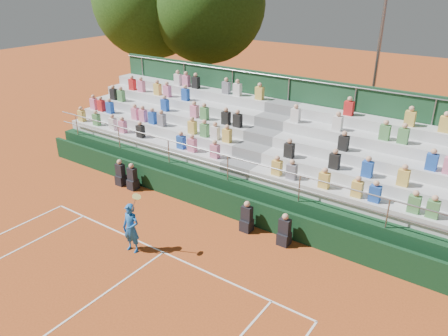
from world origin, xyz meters
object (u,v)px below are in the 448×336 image
Objects in this scene: tree_east at (207,4)px; floodlight_mast at (378,56)px; tennis_player at (131,228)px; tree_west at (150,0)px.

floodlight_mast is at bearing -4.01° from tree_east.
tree_east is (-7.62, 14.31, 5.89)m from tennis_player.
tree_east is 11.07m from floodlight_mast.
tree_west reaches higher than tree_east.
tennis_player is at bearing -103.51° from floodlight_mast.
tree_west is 1.03× the size of tree_east.
tennis_player is 0.27× the size of floodlight_mast.
floodlight_mast is (3.26, 13.55, 3.97)m from tennis_player.
tree_east is (3.82, 0.97, -0.19)m from tree_west.
tree_west reaches higher than tennis_player.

